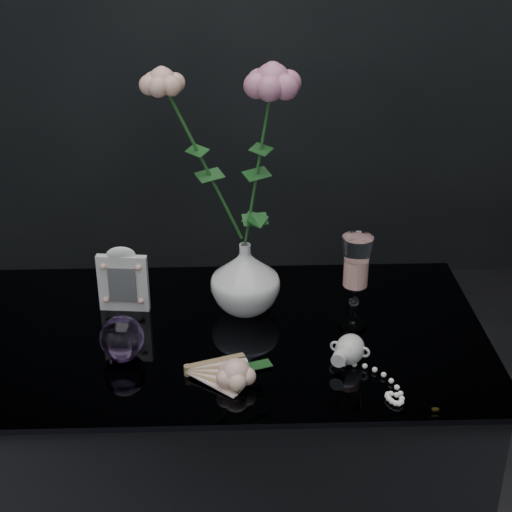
{
  "coord_description": "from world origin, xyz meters",
  "views": [
    {
      "loc": [
        0.02,
        -1.29,
        1.6
      ],
      "look_at": [
        0.06,
        0.07,
        0.92
      ],
      "focal_mm": 55.0,
      "sensor_mm": 36.0,
      "label": 1
    }
  ],
  "objects_px": {
    "picture_frame": "(123,279)",
    "pearl_jar": "(350,348)",
    "vase": "(245,277)",
    "wine_glass": "(355,283)",
    "paperweight": "(122,338)",
    "loose_rose": "(236,373)"
  },
  "relations": [
    {
      "from": "paperweight",
      "to": "pearl_jar",
      "type": "height_order",
      "value": "paperweight"
    },
    {
      "from": "vase",
      "to": "loose_rose",
      "type": "xyz_separation_m",
      "value": [
        -0.02,
        -0.27,
        -0.05
      ]
    },
    {
      "from": "loose_rose",
      "to": "pearl_jar",
      "type": "bearing_deg",
      "value": 29.15
    },
    {
      "from": "paperweight",
      "to": "loose_rose",
      "type": "bearing_deg",
      "value": -25.13
    },
    {
      "from": "vase",
      "to": "wine_glass",
      "type": "bearing_deg",
      "value": -18.74
    },
    {
      "from": "picture_frame",
      "to": "paperweight",
      "type": "distance_m",
      "value": 0.18
    },
    {
      "from": "wine_glass",
      "to": "picture_frame",
      "type": "distance_m",
      "value": 0.48
    },
    {
      "from": "wine_glass",
      "to": "loose_rose",
      "type": "bearing_deg",
      "value": -140.53
    },
    {
      "from": "paperweight",
      "to": "picture_frame",
      "type": "bearing_deg",
      "value": 95.32
    },
    {
      "from": "pearl_jar",
      "to": "wine_glass",
      "type": "bearing_deg",
      "value": 101.98
    },
    {
      "from": "wine_glass",
      "to": "paperweight",
      "type": "distance_m",
      "value": 0.47
    },
    {
      "from": "vase",
      "to": "loose_rose",
      "type": "height_order",
      "value": "vase"
    },
    {
      "from": "wine_glass",
      "to": "picture_frame",
      "type": "relative_size",
      "value": 1.36
    },
    {
      "from": "vase",
      "to": "picture_frame",
      "type": "bearing_deg",
      "value": 178.24
    },
    {
      "from": "vase",
      "to": "loose_rose",
      "type": "distance_m",
      "value": 0.28
    },
    {
      "from": "loose_rose",
      "to": "picture_frame",
      "type": "bearing_deg",
      "value": 140.4
    },
    {
      "from": "vase",
      "to": "paperweight",
      "type": "distance_m",
      "value": 0.29
    },
    {
      "from": "picture_frame",
      "to": "pearl_jar",
      "type": "distance_m",
      "value": 0.49
    },
    {
      "from": "wine_glass",
      "to": "paperweight",
      "type": "xyz_separation_m",
      "value": [
        -0.45,
        -0.1,
        -0.06
      ]
    },
    {
      "from": "wine_glass",
      "to": "picture_frame",
      "type": "height_order",
      "value": "wine_glass"
    },
    {
      "from": "vase",
      "to": "pearl_jar",
      "type": "distance_m",
      "value": 0.28
    },
    {
      "from": "vase",
      "to": "loose_rose",
      "type": "relative_size",
      "value": 0.96
    }
  ]
}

